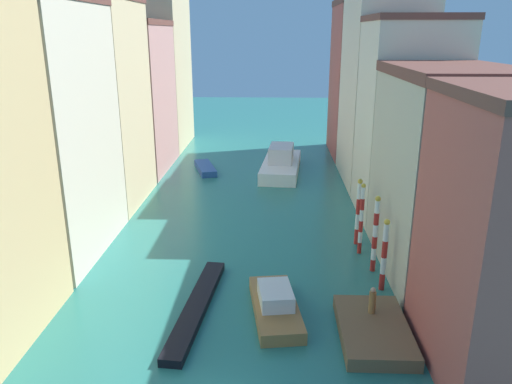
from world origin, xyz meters
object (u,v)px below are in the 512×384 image
mooring_pole_2 (361,218)px  vaporetto_white (281,163)px  mooring_pole_3 (358,211)px  person_on_dock (372,301)px  mooring_pole_1 (375,233)px  motorboat_0 (205,168)px  motorboat_1 (275,304)px  waterfront_dock (374,330)px  gondola_black (197,306)px  mooring_pole_0 (384,254)px

mooring_pole_2 → vaporetto_white: size_ratio=0.44×
mooring_pole_3 → person_on_dock: bearing=-94.6°
person_on_dock → mooring_pole_1: mooring_pole_1 is taller
person_on_dock → vaporetto_white: (-4.40, 29.40, -0.34)m
vaporetto_white → mooring_pole_2: bearing=-75.8°
mooring_pole_2 → motorboat_0: (-13.52, 20.78, -2.23)m
mooring_pole_2 → motorboat_1: bearing=-125.9°
vaporetto_white → motorboat_1: 28.58m
waterfront_dock → gondola_black: size_ratio=0.56×
mooring_pole_3 → vaporetto_white: bearing=105.5°
mooring_pole_1 → motorboat_0: bearing=120.7°
motorboat_1 → waterfront_dock: bearing=-21.5°
mooring_pole_1 → motorboat_1: mooring_pole_1 is taller
person_on_dock → motorboat_0: person_on_dock is taller
mooring_pole_1 → person_on_dock: bearing=-101.3°
mooring_pole_2 → vaporetto_white: (-5.20, 20.56, -1.55)m
person_on_dock → vaporetto_white: vaporetto_white is taller
mooring_pole_0 → gondola_black: size_ratio=0.44×
person_on_dock → motorboat_0: 32.26m
vaporetto_white → motorboat_0: size_ratio=1.92×
mooring_pole_0 → motorboat_0: bearing=118.5°
mooring_pole_2 → mooring_pole_0: bearing=-84.3°
mooring_pole_0 → mooring_pole_2: mooring_pole_2 is taller
waterfront_dock → mooring_pole_3: size_ratio=1.17×
motorboat_0 → mooring_pole_1: bearing=-59.3°
mooring_pole_0 → motorboat_0: size_ratio=0.75×
mooring_pole_0 → vaporetto_white: size_ratio=0.39×
waterfront_dock → mooring_pole_0: 5.41m
waterfront_dock → gondola_black: bearing=167.0°
person_on_dock → mooring_pole_3: bearing=85.4°
motorboat_0 → motorboat_1: (7.73, -28.79, 0.23)m
mooring_pole_1 → vaporetto_white: size_ratio=0.44×
mooring_pole_3 → motorboat_0: size_ratio=0.82×
waterfront_dock → vaporetto_white: (-4.33, 30.50, 0.67)m
vaporetto_white → motorboat_0: 8.35m
mooring_pole_1 → mooring_pole_3: mooring_pole_1 is taller
person_on_dock → motorboat_1: person_on_dock is taller
person_on_dock → mooring_pole_1: size_ratio=0.29×
person_on_dock → motorboat_0: (-12.72, 29.62, -1.03)m
motorboat_0 → motorboat_1: bearing=-75.0°
motorboat_0 → vaporetto_white: bearing=-1.6°
vaporetto_white → waterfront_dock: bearing=-81.9°
vaporetto_white → motorboat_1: vaporetto_white is taller
mooring_pole_0 → gondola_black: (-10.62, -2.73, -2.06)m
waterfront_dock → motorboat_1: 5.29m
mooring_pole_1 → mooring_pole_2: mooring_pole_1 is taller
mooring_pole_0 → mooring_pole_2: (-0.51, 5.09, 0.28)m
person_on_dock → mooring_pole_3: 10.53m
vaporetto_white → person_on_dock: bearing=-81.5°
waterfront_dock → motorboat_0: size_ratio=0.97×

